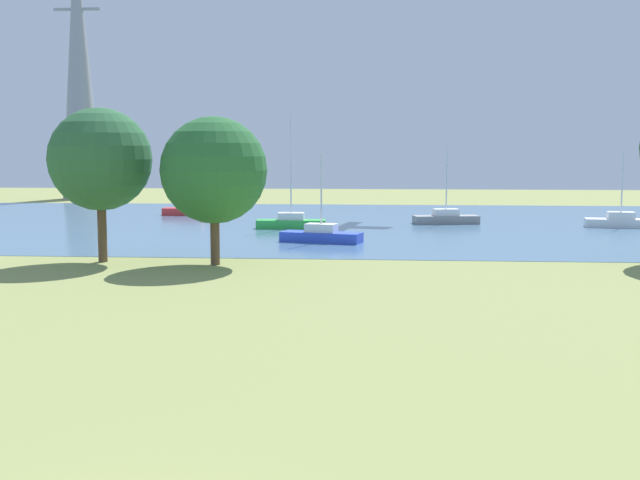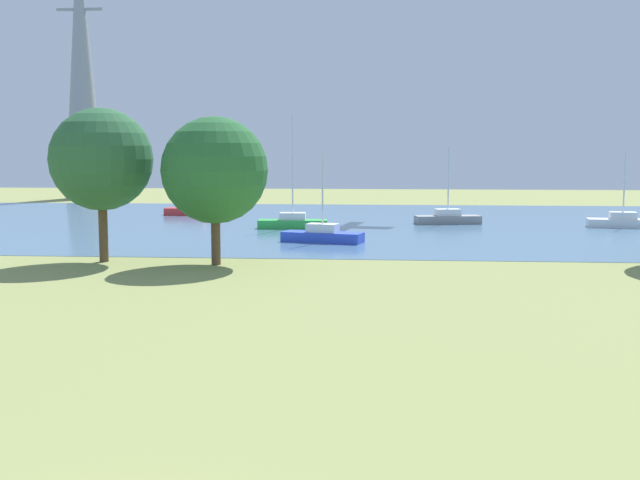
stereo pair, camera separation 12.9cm
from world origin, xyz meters
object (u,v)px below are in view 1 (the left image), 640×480
(sailboat_green, at_px, (291,222))
(electricity_pylon, at_px, (79,64))
(tree_west_far, at_px, (100,160))
(tree_mid_shore, at_px, (214,170))
(sailboat_gray, at_px, (446,218))
(sailboat_red, at_px, (192,210))
(sailboat_white, at_px, (621,221))
(sailboat_blue, at_px, (321,235))

(sailboat_green, relative_size, electricity_pylon, 0.27)
(tree_west_far, xyz_separation_m, tree_mid_shore, (5.72, -0.55, -0.50))
(sailboat_green, xyz_separation_m, sailboat_gray, (11.06, 4.45, -0.03))
(sailboat_green, bearing_deg, tree_mid_shore, -95.20)
(sailboat_red, height_order, sailboat_gray, sailboat_red)
(sailboat_white, xyz_separation_m, sailboat_green, (-23.16, -2.57, 0.03))
(sailboat_white, distance_m, sailboat_gray, 12.25)
(sailboat_gray, relative_size, electricity_pylon, 0.19)
(sailboat_red, distance_m, sailboat_blue, 22.45)
(sailboat_white, relative_size, electricity_pylon, 0.18)
(sailboat_red, distance_m, sailboat_green, 14.34)
(sailboat_green, height_order, tree_west_far, sailboat_green)
(sailboat_blue, xyz_separation_m, sailboat_gray, (8.32, 12.56, 0.00))
(sailboat_green, bearing_deg, tree_west_far, -113.15)
(sailboat_blue, bearing_deg, tree_mid_shore, -114.41)
(sailboat_blue, distance_m, sailboat_gray, 15.06)
(tree_west_far, bearing_deg, tree_mid_shore, -5.54)
(sailboat_blue, xyz_separation_m, tree_mid_shore, (-4.35, -9.59, 4.06))
(sailboat_white, height_order, tree_mid_shore, tree_mid_shore)
(sailboat_red, distance_m, tree_west_far, 28.25)
(sailboat_green, bearing_deg, sailboat_red, 132.09)
(sailboat_gray, bearing_deg, sailboat_white, -8.82)
(sailboat_blue, relative_size, electricity_pylon, 0.18)
(sailboat_blue, xyz_separation_m, sailboat_green, (-2.74, 8.11, 0.03))
(sailboat_blue, height_order, tree_west_far, tree_west_far)
(sailboat_green, distance_m, tree_west_far, 19.19)
(sailboat_red, height_order, tree_mid_shore, tree_mid_shore)
(tree_west_far, bearing_deg, sailboat_blue, 41.90)
(tree_west_far, bearing_deg, sailboat_white, 32.89)
(sailboat_green, height_order, sailboat_gray, sailboat_green)
(sailboat_gray, distance_m, electricity_pylon, 49.63)
(sailboat_blue, height_order, sailboat_green, sailboat_green)
(sailboat_red, xyz_separation_m, tree_west_far, (2.28, -27.79, 4.55))
(sailboat_green, xyz_separation_m, tree_west_far, (-7.33, -17.15, 4.53))
(sailboat_white, bearing_deg, tree_west_far, -147.11)
(sailboat_red, bearing_deg, sailboat_gray, -16.68)
(tree_west_far, relative_size, tree_mid_shore, 1.07)
(sailboat_red, bearing_deg, tree_west_far, -85.31)
(sailboat_white, relative_size, tree_west_far, 0.71)
(electricity_pylon, bearing_deg, sailboat_white, -30.53)
(tree_west_far, distance_m, tree_mid_shore, 5.77)
(sailboat_green, xyz_separation_m, tree_mid_shore, (-1.61, -17.70, 4.03))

